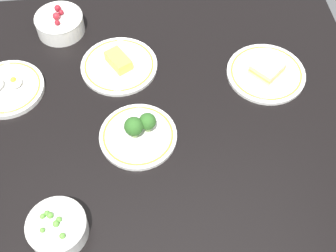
# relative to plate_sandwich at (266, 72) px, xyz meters

# --- Properties ---
(dining_table) EXTENTS (1.15, 1.14, 0.04)m
(dining_table) POSITION_rel_plate_sandwich_xyz_m (-0.30, -0.16, -0.03)
(dining_table) COLOR black
(dining_table) RESTS_ON ground
(plate_sandwich) EXTENTS (0.23, 0.23, 0.04)m
(plate_sandwich) POSITION_rel_plate_sandwich_xyz_m (0.00, 0.00, 0.00)
(plate_sandwich) COLOR white
(plate_sandwich) RESTS_ON dining_table
(plate_cheese) EXTENTS (0.22, 0.22, 0.04)m
(plate_cheese) POSITION_rel_plate_sandwich_xyz_m (-0.42, 0.07, -0.00)
(plate_cheese) COLOR white
(plate_cheese) RESTS_ON dining_table
(bowl_peas) EXTENTS (0.14, 0.14, 0.06)m
(bowl_peas) POSITION_rel_plate_sandwich_xyz_m (-0.58, -0.42, 0.02)
(bowl_peas) COLOR white
(bowl_peas) RESTS_ON dining_table
(bowl_berries) EXTENTS (0.15, 0.15, 0.08)m
(bowl_berries) POSITION_rel_plate_sandwich_xyz_m (-0.59, 0.24, 0.02)
(bowl_berries) COLOR white
(bowl_berries) RESTS_ON dining_table
(plate_eggs) EXTENTS (0.20, 0.20, 0.05)m
(plate_eggs) POSITION_rel_plate_sandwich_xyz_m (-0.74, 0.02, 0.00)
(plate_eggs) COLOR white
(plate_eggs) RESTS_ON dining_table
(plate_broccoli) EXTENTS (0.20, 0.20, 0.08)m
(plate_broccoli) POSITION_rel_plate_sandwich_xyz_m (-0.38, -0.18, 0.01)
(plate_broccoli) COLOR white
(plate_broccoli) RESTS_ON dining_table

